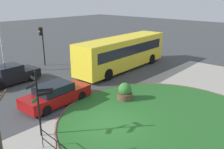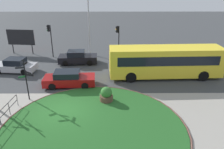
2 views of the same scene
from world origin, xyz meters
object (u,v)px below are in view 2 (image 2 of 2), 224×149
Objects in this scene: lamppost_tall at (89,22)px; billboard_left at (21,38)px; car_oncoming at (15,66)px; car_trailing at (69,79)px; traffic_light_far at (118,34)px; car_far_lane at (78,58)px; traffic_light_near at (50,34)px; signpost_directional at (26,77)px; planter_near_signpost at (106,95)px; bus_yellow at (165,61)px.

billboard_left is (-8.87, 0.43, -2.02)m from lamppost_tall.
car_oncoming is at bearing -140.92° from lamppost_tall.
traffic_light_far reaches higher than car_trailing.
car_trailing is (0.05, -6.01, -0.03)m from car_far_lane.
traffic_light_near is 1.05× the size of traffic_light_far.
car_far_lane is at bearing 72.66° from signpost_directional.
car_far_lane is at bearing -152.21° from car_oncoming.
signpost_directional is 6.33m from planter_near_signpost.
car_oncoming reaches higher than planter_near_signpost.
bus_yellow is 9.32m from car_trailing.
traffic_light_near is at bearing -9.08° from traffic_light_far.
signpost_directional is 0.31× the size of bus_yellow.
traffic_light_far reaches higher than car_oncoming.
billboard_left is (-4.17, 1.47, -0.81)m from traffic_light_near.
traffic_light_near is at bearing -12.92° from billboard_left.
car_far_lane is 4.98m from lamppost_tall.
traffic_light_near reaches higher than car_oncoming.
traffic_light_near is 0.52× the size of lamppost_tall.
traffic_light_near is 13.53m from planter_near_signpost.
bus_yellow is 1.41× the size of lamppost_tall.
bus_yellow reaches higher than car_far_lane.
car_trailing reaches higher than planter_near_signpost.
car_oncoming is (-6.23, -2.55, -0.04)m from car_far_lane.
car_trailing is 12.65m from billboard_left.
traffic_light_far is at bearing -13.48° from lamppost_tall.
traffic_light_far is (-4.42, 6.59, 1.18)m from bus_yellow.
lamppost_tall is at bearing 80.58° from car_trailing.
planter_near_signpost is (3.41, -2.92, -0.10)m from car_trailing.
lamppost_tall reaches higher than bus_yellow.
billboard_left reaches higher than car_trailing.
traffic_light_near is (-3.59, 2.37, 2.24)m from car_far_lane.
bus_yellow is at bearing 113.51° from traffic_light_far.
traffic_light_far is at bearing 56.53° from signpost_directional.
lamppost_tall is at bearing 100.78° from planter_near_signpost.
car_trailing is 9.41m from traffic_light_near.
car_far_lane is at bearing 138.68° from traffic_light_near.
bus_yellow is 2.33× the size of car_trailing.
car_oncoming is at bearing 120.27° from signpost_directional.
lamppost_tall is at bearing -23.81° from traffic_light_far.
billboard_left is at bearing 125.44° from car_trailing.
planter_near_signpost is at bearing -43.54° from car_trailing.
car_far_lane is at bearing 153.83° from bus_yellow.
traffic_light_near reaches higher than bus_yellow.
car_oncoming is 0.60× the size of lamppost_tall.
traffic_light_far is 12.53m from billboard_left.
lamppost_tall is 9.11m from billboard_left.
car_trailing is (2.74, 2.60, -1.33)m from signpost_directional.
lamppost_tall is 6.19× the size of planter_near_signpost.
billboard_left is (-16.87, 7.88, 0.49)m from bus_yellow.
planter_near_signpost is (7.05, -11.30, -2.37)m from traffic_light_near.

